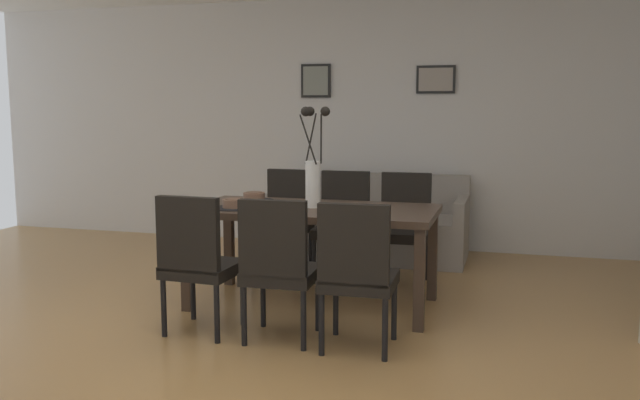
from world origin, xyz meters
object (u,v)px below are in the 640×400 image
at_px(framed_picture_center, 436,79).
at_px(bowl_near_left, 234,203).
at_px(dining_chair_far_left, 278,263).
at_px(sofa, 367,228).
at_px(dining_chair_mid_left, 357,269).
at_px(dining_chair_near_right, 286,217).
at_px(dining_chair_far_right, 343,219).
at_px(bowl_near_right, 254,196).
at_px(dining_chair_near_left, 197,258).
at_px(dining_chair_mid_right, 404,222).
at_px(dining_table, 313,218).
at_px(centerpiece_vase, 313,169).
at_px(framed_picture_left, 316,81).

bearing_deg(framed_picture_center, bowl_near_left, -115.53).
xyz_separation_m(dining_chair_far_left, sofa, (0.01, 2.60, -0.23)).
xyz_separation_m(dining_chair_mid_left, sofa, (-0.49, 2.63, -0.23)).
distance_m(dining_chair_mid_left, sofa, 2.69).
distance_m(bowl_near_left, framed_picture_center, 2.88).
distance_m(dining_chair_near_right, dining_chair_far_right, 0.52).
distance_m(dining_chair_mid_left, bowl_near_right, 1.53).
xyz_separation_m(dining_chair_near_left, dining_chair_mid_right, (1.08, 1.70, 0.00)).
height_order(dining_table, dining_chair_far_left, dining_chair_far_left).
height_order(dining_chair_far_left, sofa, dining_chair_far_left).
bearing_deg(framed_picture_center, dining_table, -105.64).
height_order(centerpiece_vase, sofa, centerpiece_vase).
relative_size(dining_chair_far_right, sofa, 0.47).
bearing_deg(dining_chair_far_right, dining_table, -90.89).
relative_size(dining_chair_near_right, framed_picture_center, 2.36).
distance_m(dining_table, dining_chair_near_right, 1.03).
distance_m(sofa, framed_picture_left, 1.68).
bearing_deg(bowl_near_right, dining_chair_far_right, 50.34).
relative_size(dining_chair_mid_left, framed_picture_left, 2.63).
height_order(bowl_near_left, framed_picture_center, framed_picture_center).
bearing_deg(dining_chair_mid_right, framed_picture_left, 130.21).
bearing_deg(framed_picture_center, dining_chair_near_right, -129.66).
xyz_separation_m(dining_chair_far_left, framed_picture_center, (0.61, 3.09, 1.24)).
distance_m(dining_chair_near_right, framed_picture_left, 1.85).
distance_m(dining_chair_far_right, bowl_near_right, 0.91).
height_order(dining_table, dining_chair_mid_right, dining_chair_mid_right).
bearing_deg(centerpiece_vase, dining_chair_far_left, -88.67).
bearing_deg(framed_picture_left, dining_chair_mid_left, -69.60).
relative_size(dining_chair_near_right, dining_chair_mid_right, 1.00).
distance_m(dining_table, dining_chair_mid_right, 1.03).
bearing_deg(dining_chair_mid_left, sofa, 100.61).
height_order(dining_table, dining_chair_far_right, dining_chair_far_right).
height_order(bowl_near_left, framed_picture_left, framed_picture_left).
xyz_separation_m(bowl_near_left, framed_picture_left, (-0.09, 2.45, 0.97)).
xyz_separation_m(dining_chair_near_left, dining_chair_far_right, (0.54, 1.70, 0.00)).
bearing_deg(dining_chair_far_left, centerpiece_vase, 91.33).
distance_m(dining_chair_far_left, dining_chair_mid_left, 0.51).
distance_m(dining_chair_near_left, framed_picture_center, 3.52).
bearing_deg(dining_chair_mid_right, dining_chair_near_left, -122.41).
bearing_deg(dining_chair_mid_left, dining_chair_near_left, 178.48).
bearing_deg(dining_chair_near_right, framed_picture_center, 50.34).
bearing_deg(dining_chair_near_left, dining_chair_far_left, 0.27).
distance_m(dining_chair_near_left, dining_chair_near_right, 1.71).
bearing_deg(bowl_near_left, dining_chair_near_left, -89.06).
bearing_deg(dining_chair_far_right, dining_chair_mid_left, -73.43).
distance_m(dining_chair_mid_left, framed_picture_center, 3.35).
bearing_deg(dining_chair_near_right, dining_chair_mid_right, -0.95).
xyz_separation_m(dining_chair_near_right, framed_picture_left, (-0.12, 1.38, 1.24)).
xyz_separation_m(dining_table, framed_picture_left, (-0.63, 2.25, 1.09)).
bearing_deg(dining_chair_far_left, bowl_near_left, 131.46).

